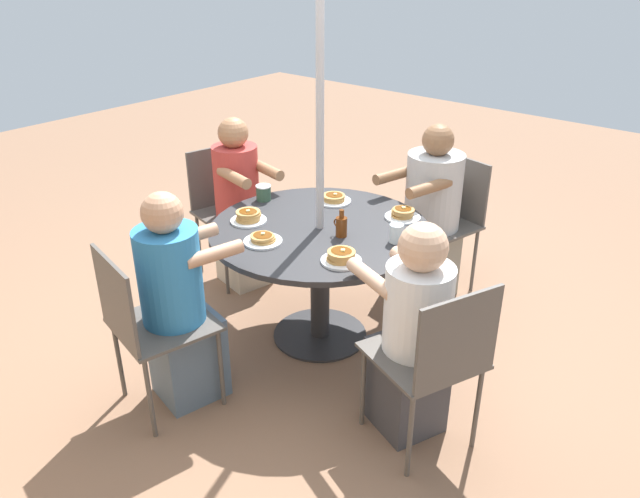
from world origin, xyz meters
name	(u,v)px	position (x,y,z in m)	size (l,w,h in m)	color
ground_plane	(320,335)	(0.00, 0.00, 0.00)	(12.00, 12.00, 0.00)	#8C664C
patio_table	(320,247)	(0.00, 0.00, 0.61)	(1.26, 1.26, 0.74)	#28282B
umbrella_pole	(320,152)	(0.00, 0.00, 1.18)	(0.04, 0.04, 2.36)	#ADADB2
patio_chair_north	(227,203)	(1.05, -0.23, 0.54)	(0.54, 0.54, 0.91)	#514C47
diner_north	(240,209)	(0.88, -0.19, 0.55)	(0.53, 0.39, 1.18)	beige
patio_chair_east	(146,320)	(0.23, 1.05, 0.54)	(0.54, 0.54, 0.91)	#514C47
diner_east	(179,308)	(0.19, 0.88, 0.54)	(0.40, 0.52, 1.17)	slate
patio_chair_south	(436,355)	(-1.00, 0.39, 0.54)	(0.59, 0.59, 0.91)	#514C47
diner_south	(412,337)	(-0.84, 0.32, 0.53)	(0.57, 0.47, 1.12)	#3D3D42
patio_chair_west	(447,214)	(-0.24, -1.05, 0.54)	(0.55, 0.55, 0.91)	#514C47
diner_west	(428,221)	(-0.20, -0.87, 0.54)	(0.46, 0.59, 1.18)	gray
pancake_plate_a	(263,239)	(0.11, 0.35, 0.75)	(0.21, 0.21, 0.05)	white
pancake_plate_b	(248,217)	(0.37, 0.20, 0.76)	(0.21, 0.21, 0.08)	white
pancake_plate_c	(403,214)	(-0.29, -0.41, 0.76)	(0.21, 0.21, 0.07)	white
pancake_plate_d	(334,199)	(0.18, -0.35, 0.76)	(0.21, 0.21, 0.06)	white
pancake_plate_e	(341,257)	(-0.35, 0.26, 0.76)	(0.21, 0.21, 0.07)	white
syrup_bottle	(341,226)	(-0.16, 0.01, 0.80)	(0.09, 0.06, 0.16)	#602D0F
coffee_cup	(264,193)	(0.54, -0.09, 0.78)	(0.10, 0.10, 0.10)	#33513D
drinking_glass_a	(396,233)	(-0.44, -0.12, 0.79)	(0.08, 0.08, 0.10)	silver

